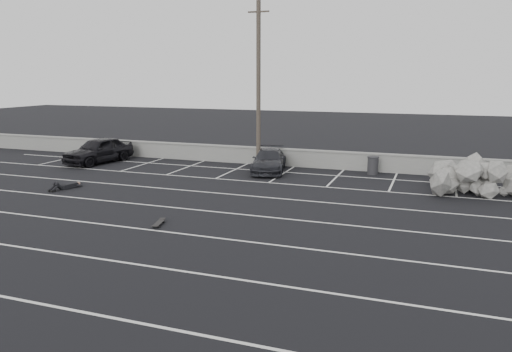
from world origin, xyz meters
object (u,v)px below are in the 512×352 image
at_px(car_right, 269,161).
at_px(trash_bin, 373,165).
at_px(person, 70,183).
at_px(skateboard, 159,223).
at_px(car_left, 99,150).
at_px(riprap_pile, 471,181).
at_px(utility_pole, 258,85).

relative_size(car_right, trash_bin, 4.39).
xyz_separation_m(person, skateboard, (7.33, -3.98, -0.14)).
bearing_deg(trash_bin, car_left, -172.77).
relative_size(car_left, trash_bin, 4.69).
distance_m(car_left, riprap_pile, 21.58).
distance_m(car_left, person, 7.19).
xyz_separation_m(car_right, skateboard, (-0.48, -11.31, -0.56)).
bearing_deg(trash_bin, skateboard, -116.24).
bearing_deg(utility_pole, car_right, -49.57).
distance_m(car_left, car_right, 11.02).
height_order(person, skateboard, person).
relative_size(utility_pole, person, 4.12).
bearing_deg(car_right, riprap_pile, -21.78).
relative_size(utility_pole, skateboard, 10.59).
bearing_deg(utility_pole, trash_bin, -0.72).
relative_size(person, skateboard, 2.57).
relative_size(car_left, utility_pole, 0.49).
bearing_deg(car_left, car_right, 14.95).
bearing_deg(car_left, person, -53.52).
xyz_separation_m(car_right, utility_pole, (-1.10, 1.29, 4.23)).
bearing_deg(skateboard, trash_bin, 50.41).
height_order(car_right, utility_pole, utility_pole).
relative_size(utility_pole, trash_bin, 9.59).
distance_m(car_left, trash_bin, 16.81).
xyz_separation_m(utility_pole, person, (-6.71, -8.63, -4.64)).
bearing_deg(riprap_pile, car_right, 171.59).
distance_m(car_right, skateboard, 11.33).
bearing_deg(person, skateboard, -15.52).
bearing_deg(car_right, skateboard, -105.78).
bearing_deg(car_left, trash_bin, 17.47).
distance_m(utility_pole, riprap_pile, 12.79).
xyz_separation_m(utility_pole, riprap_pile, (11.69, -2.86, -4.33)).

